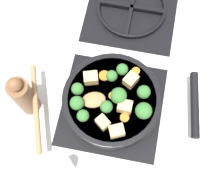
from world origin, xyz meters
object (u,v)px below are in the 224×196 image
at_px(wooden_spoon, 59,105).
at_px(salt_shaker, 67,166).
at_px(pepper_mill, 24,96).
at_px(skillet_pan, 113,101).

bearing_deg(wooden_spoon, salt_shaker, -70.74).
relative_size(pepper_mill, salt_shaker, 2.28).
distance_m(skillet_pan, pepper_mill, 0.26).
bearing_deg(pepper_mill, skillet_pan, 10.06).
bearing_deg(salt_shaker, pepper_mill, 134.81).
distance_m(pepper_mill, salt_shaker, 0.23).
xyz_separation_m(skillet_pan, wooden_spoon, (-0.15, -0.05, 0.03)).
bearing_deg(pepper_mill, salt_shaker, -45.19).
distance_m(wooden_spoon, pepper_mill, 0.11).
distance_m(skillet_pan, wooden_spoon, 0.16).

